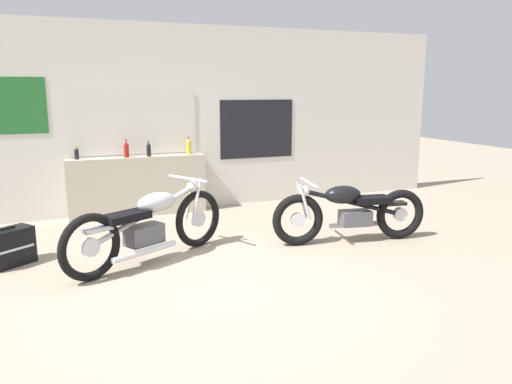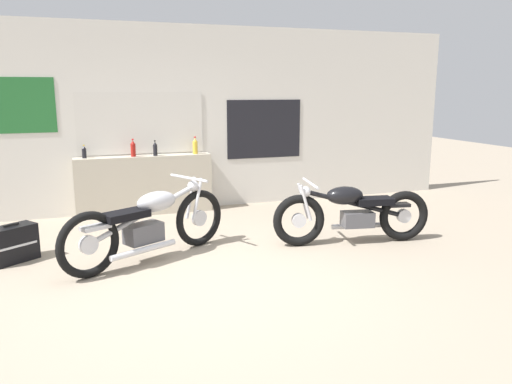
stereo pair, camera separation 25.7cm
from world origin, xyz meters
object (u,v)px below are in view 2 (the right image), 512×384
motorcycle_black (352,212)px  bottle_right_center (195,146)px  bottle_leftmost (84,152)px  bottle_center (155,149)px  hard_case_black (13,244)px  bottle_left_center (133,149)px  motorcycle_silver (149,223)px

motorcycle_black → bottle_right_center: bearing=122.1°
bottle_leftmost → motorcycle_black: size_ratio=0.10×
bottle_center → motorcycle_black: bearing=-47.9°
bottle_leftmost → hard_case_black: (-0.79, -1.73, -0.76)m
bottle_left_center → motorcycle_black: size_ratio=0.13×
motorcycle_black → hard_case_black: size_ratio=3.66×
bottle_right_center → motorcycle_black: bearing=-57.9°
bottle_right_center → motorcycle_silver: bottle_right_center is taller
bottle_center → hard_case_black: (-1.78, -1.67, -0.78)m
bottle_right_center → hard_case_black: bearing=-144.6°
bottle_leftmost → bottle_left_center: bearing=-3.9°
bottle_center → bottle_leftmost: bearing=176.7°
bottle_left_center → bottle_center: bearing=-2.1°
motorcycle_silver → bottle_leftmost: bearing=106.3°
bottle_leftmost → bottle_left_center: bottle_left_center is taller
bottle_right_center → motorcycle_silver: bearing=-114.6°
motorcycle_silver → bottle_left_center: bearing=88.6°
motorcycle_black → bottle_left_center: bearing=136.0°
bottle_leftmost → motorcycle_silver: (0.63, -2.15, -0.55)m
motorcycle_silver → hard_case_black: (-1.41, 0.42, -0.22)m
bottle_leftmost → motorcycle_black: bearing=-37.4°
bottle_left_center → bottle_center: 0.32m
bottle_left_center → motorcycle_silver: 2.19m
bottle_center → motorcycle_black: 3.10m
bottle_left_center → bottle_right_center: bearing=0.9°
bottle_leftmost → bottle_left_center: (0.68, -0.05, 0.03)m
bottle_right_center → hard_case_black: bottle_right_center is taller
bottle_left_center → bottle_center: bottle_left_center is taller
bottle_leftmost → hard_case_black: bottle_leftmost is taller
bottle_leftmost → motorcycle_silver: bearing=-73.7°
bottle_left_center → bottle_right_center: size_ratio=0.98×
bottle_center → bottle_right_center: bottle_right_center is taller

